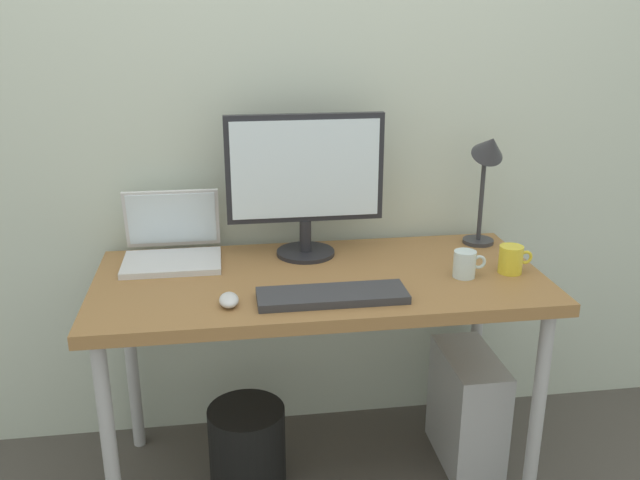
% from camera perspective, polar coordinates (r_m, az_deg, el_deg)
% --- Properties ---
extents(ground_plane, '(6.00, 6.00, 0.00)m').
position_cam_1_polar(ground_plane, '(2.56, 0.00, -18.93)').
color(ground_plane, '#4C4742').
extents(back_wall, '(4.40, 0.04, 2.60)m').
position_cam_1_polar(back_wall, '(2.41, -1.35, 12.55)').
color(back_wall, silver).
rests_on(back_wall, ground_plane).
extents(desk, '(1.42, 0.66, 0.76)m').
position_cam_1_polar(desk, '(2.20, 0.00, -4.66)').
color(desk, olive).
rests_on(desk, ground_plane).
extents(monitor, '(0.53, 0.20, 0.48)m').
position_cam_1_polar(monitor, '(2.27, -1.26, 5.28)').
color(monitor, '#232328').
rests_on(monitor, desk).
extents(laptop, '(0.32, 0.27, 0.23)m').
position_cam_1_polar(laptop, '(2.34, -12.28, -0.29)').
color(laptop, silver).
rests_on(laptop, desk).
extents(desk_lamp, '(0.11, 0.16, 0.43)m').
position_cam_1_polar(desk_lamp, '(2.42, 13.87, 6.20)').
color(desk_lamp, '#333338').
rests_on(desk_lamp, desk).
extents(keyboard, '(0.44, 0.14, 0.02)m').
position_cam_1_polar(keyboard, '(2.00, 1.03, -4.67)').
color(keyboard, '#333338').
rests_on(keyboard, desk).
extents(mouse, '(0.06, 0.09, 0.03)m').
position_cam_1_polar(mouse, '(1.97, -7.64, -5.00)').
color(mouse, silver).
rests_on(mouse, desk).
extents(coffee_mug, '(0.11, 0.08, 0.09)m').
position_cam_1_polar(coffee_mug, '(2.27, 15.72, -1.57)').
color(coffee_mug, yellow).
rests_on(coffee_mug, desk).
extents(glass_cup, '(0.11, 0.07, 0.09)m').
position_cam_1_polar(glass_cup, '(2.20, 12.06, -1.98)').
color(glass_cup, silver).
rests_on(glass_cup, desk).
extents(computer_tower, '(0.18, 0.36, 0.42)m').
position_cam_1_polar(computer_tower, '(2.56, 12.19, -13.63)').
color(computer_tower, '#B2B2B7').
rests_on(computer_tower, ground_plane).
extents(wastebasket, '(0.26, 0.26, 0.30)m').
position_cam_1_polar(wastebasket, '(2.43, -6.10, -16.89)').
color(wastebasket, black).
rests_on(wastebasket, ground_plane).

